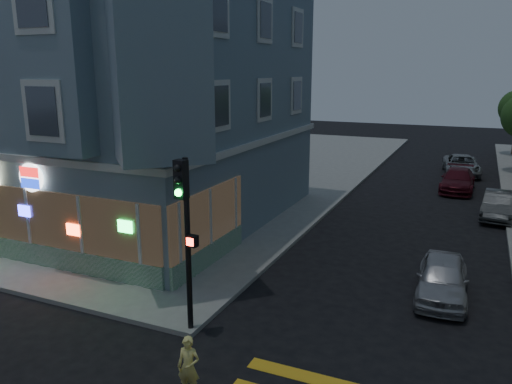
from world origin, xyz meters
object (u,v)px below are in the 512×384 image
Objects in this scene: parked_car_a at (442,278)px; traffic_signal at (185,217)px; parked_car_b at (499,205)px; parked_car_d at (461,165)px; running_child at (189,367)px; parked_car_c at (458,180)px.

parked_car_a is 8.43m from traffic_signal.
parked_car_b is 0.82× the size of parked_car_d.
parked_car_d is 1.01× the size of traffic_signal.
parked_car_d is 26.70m from traffic_signal.
running_child is 8.79m from parked_car_a.
traffic_signal is (-5.78, -25.93, 2.66)m from parked_car_d.
parked_car_a is at bearing 49.12° from running_child.
parked_car_c is at bearing -97.69° from parked_car_d.
parked_car_b is (1.83, 10.30, 0.00)m from parked_car_a.
parked_car_a is 10.46m from parked_car_b.
parked_car_d is at bearing 90.81° from parked_car_c.
traffic_signal is (-5.78, -20.73, 2.68)m from parked_car_c.
parked_car_a is 15.50m from parked_car_c.
parked_car_d reaches higher than parked_car_c.
running_child is 0.31× the size of parked_car_c.
parked_car_c is 21.68m from traffic_signal.
parked_car_a is 0.79× the size of parked_car_d.
running_child is at bearing -124.49° from parked_car_a.
running_child is 23.37m from parked_car_c.
parked_car_b is 0.88× the size of parked_car_c.
parked_car_a is at bearing -94.90° from parked_car_b.
parked_car_b is at bearing 68.73° from traffic_signal.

